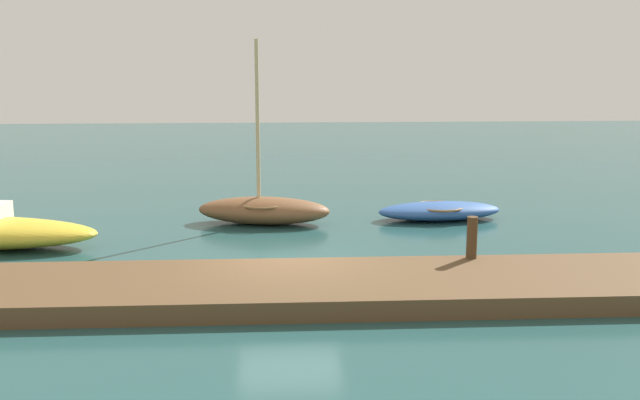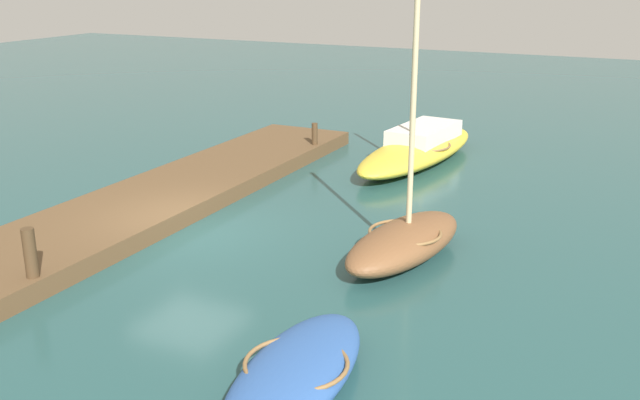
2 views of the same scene
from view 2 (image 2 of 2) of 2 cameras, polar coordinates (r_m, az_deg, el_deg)
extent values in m
plane|color=#234C4C|center=(17.89, -10.52, -2.52)|extent=(84.00, 84.00, 0.00)
cube|color=brown|center=(18.90, -14.97, -1.02)|extent=(20.45, 3.17, 0.43)
ellipsoid|color=brown|center=(15.93, 6.68, -3.31)|extent=(4.31, 2.21, 0.83)
torus|color=olive|center=(15.85, 6.71, -2.54)|extent=(1.86, 1.86, 0.07)
cylinder|color=#C6B284|center=(15.30, 7.33, 6.42)|extent=(0.12, 0.12, 4.95)
ellipsoid|color=gold|center=(23.95, 7.70, 3.87)|extent=(7.48, 2.82, 0.82)
torus|color=olive|center=(23.90, 7.72, 4.39)|extent=(2.35, 2.35, 0.07)
cube|color=silver|center=(24.25, 8.21, 5.24)|extent=(3.15, 1.77, 0.51)
cylinder|color=#C6B284|center=(23.06, 7.30, 8.15)|extent=(0.12, 0.12, 3.29)
ellipsoid|color=#2D569E|center=(11.29, -1.87, -13.40)|extent=(4.06, 1.88, 0.56)
torus|color=olive|center=(11.21, -1.88, -12.73)|extent=(1.75, 1.75, 0.07)
cylinder|color=#47331E|center=(24.42, -0.43, 5.23)|extent=(0.20, 0.20, 0.73)
cylinder|color=#47331E|center=(14.94, -21.87, -3.89)|extent=(0.25, 0.25, 0.99)
camera|label=1|loc=(30.05, -37.95, 12.07)|focal=40.57mm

